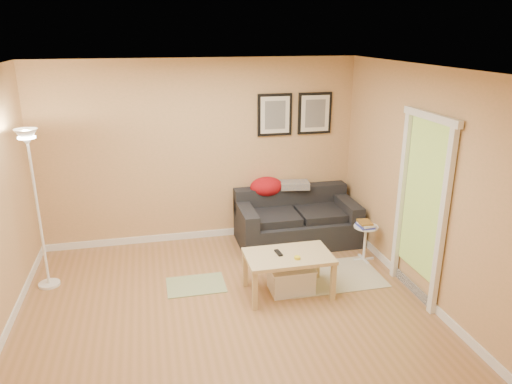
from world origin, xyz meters
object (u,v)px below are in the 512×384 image
coffee_table (288,274)px  book_stack (365,224)px  sofa (297,218)px  storage_bin (291,279)px  floor_lamp (39,215)px  side_table (365,243)px

coffee_table → book_stack: bearing=45.5°
sofa → coffee_table: 1.46m
coffee_table → storage_bin: 0.11m
coffee_table → floor_lamp: bearing=-176.0°
coffee_table → storage_bin: size_ratio=1.92×
book_stack → storage_bin: bearing=-157.3°
coffee_table → floor_lamp: size_ratio=0.51×
sofa → storage_bin: 1.43m
sofa → book_stack: (0.69, -0.78, 0.16)m
sofa → floor_lamp: bearing=-170.6°
storage_bin → floor_lamp: size_ratio=0.27×
storage_bin → side_table: size_ratio=1.05×
sofa → coffee_table: (-0.53, -1.36, -0.13)m
book_stack → floor_lamp: size_ratio=0.12×
storage_bin → floor_lamp: floor_lamp is taller
sofa → floor_lamp: 3.40m
sofa → book_stack: size_ratio=7.10×
storage_bin → side_table: bearing=25.1°
sofa → side_table: sofa is taller
coffee_table → floor_lamp: (-2.78, 0.81, 0.67)m
side_table → floor_lamp: (-4.02, 0.22, 0.67)m
side_table → book_stack: (-0.02, -0.01, 0.28)m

